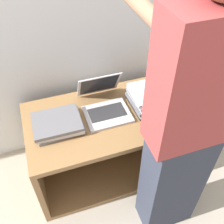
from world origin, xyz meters
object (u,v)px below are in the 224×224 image
object	(u,v)px
laptop_stack_right	(153,98)
person	(185,130)
laptop_open	(105,104)
laptop_stack_left	(58,124)

from	to	relation	value
laptop_stack_right	person	distance (m)	0.57
laptop_open	person	bearing A→B (deg)	-67.53
person	laptop_stack_left	bearing A→B (deg)	138.30
laptop_stack_left	person	bearing A→B (deg)	-41.70
laptop_stack_right	person	bearing A→B (deg)	-100.53
laptop_open	laptop_stack_left	world-z (taller)	laptop_open
laptop_stack_right	laptop_open	bearing A→B (deg)	168.98
laptop_open	laptop_stack_right	xyz separation A→B (m)	(0.33, -0.06, 0.02)
laptop_stack_left	laptop_stack_right	xyz separation A→B (m)	(0.67, -0.00, 0.04)
laptop_stack_left	person	distance (m)	0.81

